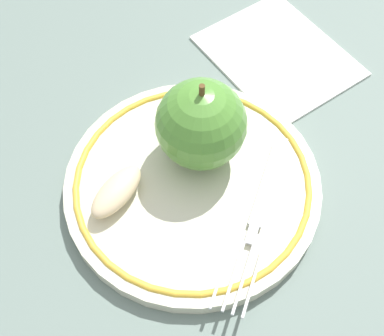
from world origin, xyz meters
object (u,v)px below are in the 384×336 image
at_px(plate, 192,185).
at_px(apple_red_whole, 201,124).
at_px(napkin_folded, 278,55).
at_px(apple_slice_front, 117,194).
at_px(fork, 259,212).

bearing_deg(plate, apple_red_whole, 61.38).
height_order(plate, napkin_folded, plate).
bearing_deg(plate, apple_slice_front, -177.64).
bearing_deg(apple_slice_front, fork, -61.76).
height_order(plate, fork, fork).
bearing_deg(apple_red_whole, plate, -118.62).
bearing_deg(fork, apple_slice_front, -77.28).
bearing_deg(apple_red_whole, napkin_folded, 42.62).
relative_size(plate, fork, 1.49).
height_order(apple_red_whole, apple_slice_front, apple_red_whole).
bearing_deg(napkin_folded, fork, -115.14).
bearing_deg(apple_slice_front, napkin_folded, -5.76).
distance_m(apple_red_whole, apple_slice_front, 0.09).
distance_m(apple_slice_front, fork, 0.12).
xyz_separation_m(plate, apple_slice_front, (-0.07, -0.00, 0.02)).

